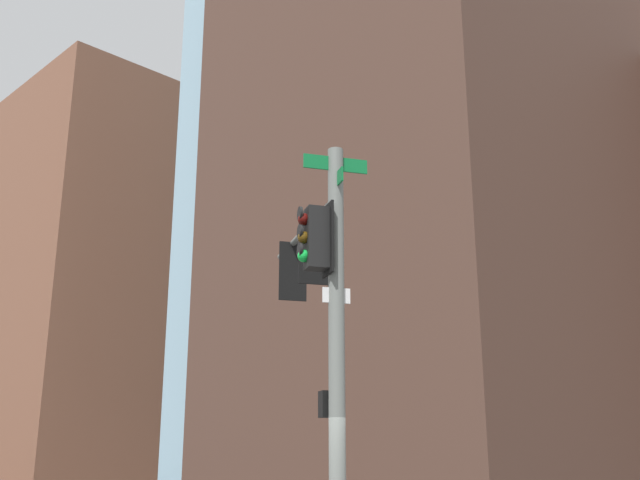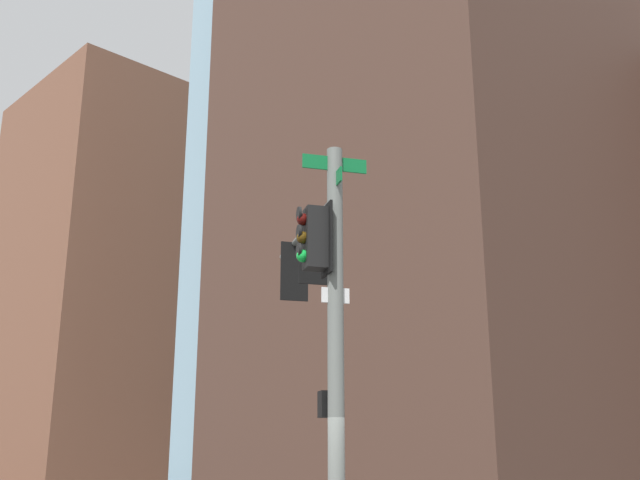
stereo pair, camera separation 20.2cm
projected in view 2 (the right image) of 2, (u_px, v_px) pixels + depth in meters
signal_pole_assembly at (318, 296)px, 12.51m from camera, size 2.45×3.75×6.81m
building_brick_nearside at (438, 63)px, 53.66m from camera, size 24.07×21.84×57.92m
building_brick_farside at (116, 281)px, 75.50m from camera, size 19.37×19.38×37.76m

